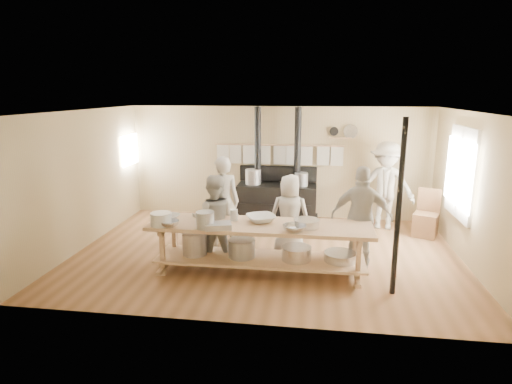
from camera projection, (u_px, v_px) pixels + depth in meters
The scene contains 24 objects.
ground at pixel (266, 253), 7.95m from camera, with size 7.00×7.00×0.00m, color brown.
room_shell at pixel (267, 167), 7.58m from camera, with size 7.00×7.00×7.00m.
window_right at pixel (461, 173), 7.71m from camera, with size 0.09×1.50×1.65m.
left_opening at pixel (130, 150), 9.98m from camera, with size 0.00×0.90×0.90m.
stove at pixel (277, 198), 9.87m from camera, with size 1.90×0.75×2.60m.
towel_rail at pixel (278, 153), 9.91m from camera, with size 3.00×0.04×0.47m.
back_wall_shelf at pixel (344, 134), 9.63m from camera, with size 0.63×0.14×0.32m.
prep_table at pixel (259, 243), 6.96m from camera, with size 3.60×0.90×0.85m.
support_post at pixel (399, 209), 6.07m from camera, with size 0.08×0.08×2.60m, color black.
cook_far_left at pixel (223, 202), 8.11m from camera, with size 0.64×0.42×1.76m, color #ACA599.
cook_left at pixel (214, 220), 7.29m from camera, with size 0.77×0.60×1.58m, color #ACA599.
cook_center at pixel (290, 215), 7.75m from camera, with size 0.73×0.47×1.49m, color #ACA599.
cook_right at pixel (362, 217), 7.19m from camera, with size 1.02×0.42×1.74m, color #ACA599.
cook_by_window at pixel (385, 186), 9.19m from camera, with size 1.23×0.71×1.90m, color #ACA599.
chair at pixel (426, 222), 8.84m from camera, with size 0.60×0.60×0.97m.
bowl_white_a at pixel (167, 217), 7.08m from camera, with size 0.38×0.38×0.09m, color white.
bowl_steel_a at pixel (170, 224), 6.75m from camera, with size 0.31×0.31×0.10m, color silver.
bowl_white_b at pixel (261, 218), 6.99m from camera, with size 0.46×0.46×0.11m, color white.
bowl_steel_b at pixel (294, 229), 6.48m from camera, with size 0.36×0.36×0.11m, color silver.
roasting_pan at pixel (218, 226), 6.64m from camera, with size 0.41×0.27×0.09m, color #B2B2B7.
mixing_bowl_large at pixel (306, 223), 6.70m from camera, with size 0.41×0.41×0.13m, color silver.
bucket_galv at pixel (205, 220), 6.65m from camera, with size 0.29×0.29×0.26m, color gray.
deep_bowl_enamel at pixel (161, 219), 6.79m from camera, with size 0.33×0.33×0.21m, color white.
pitcher at pixel (234, 215), 7.05m from camera, with size 0.12×0.12×0.19m, color white.
Camera 1 is at (0.85, -7.43, 2.94)m, focal length 30.00 mm.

